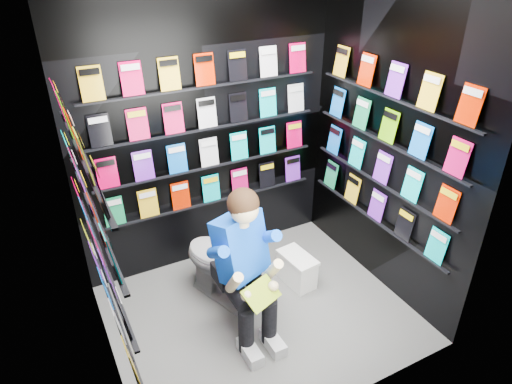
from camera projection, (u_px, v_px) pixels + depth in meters
floor at (259, 313)px, 3.89m from camera, size 2.40×2.40×0.00m
wall_back at (207, 132)px, 4.03m from camera, size 2.40×0.04×2.60m
wall_front at (346, 253)px, 2.48m from camera, size 2.40×0.04×2.60m
wall_left at (86, 220)px, 2.77m from camera, size 0.04×2.00×2.60m
wall_right at (389, 147)px, 3.74m from camera, size 0.04×2.00×2.60m
comics_back at (208, 133)px, 4.01m from camera, size 2.10×0.06×1.37m
comics_left at (91, 218)px, 2.78m from camera, size 0.06×1.70×1.37m
comics_right at (386, 147)px, 3.73m from camera, size 0.06×1.70×1.37m
toilet at (221, 261)px, 3.92m from camera, size 0.65×0.85×0.73m
longbox at (297, 270)px, 4.18m from camera, size 0.24×0.38×0.27m
longbox_lid at (298, 257)px, 4.11m from camera, size 0.26×0.40×0.03m
reader at (239, 246)px, 3.43m from camera, size 0.75×0.89×1.40m
held_comic at (261, 294)px, 3.26m from camera, size 0.32×0.25×0.12m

